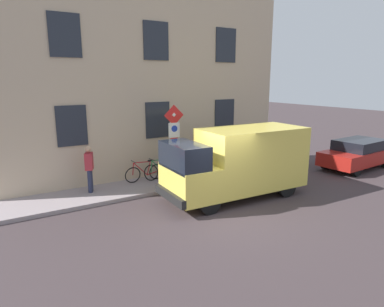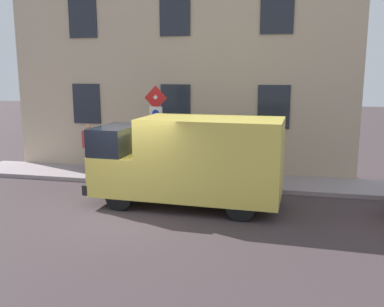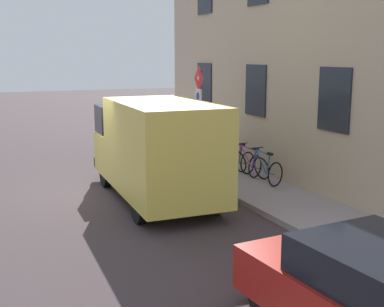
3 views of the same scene
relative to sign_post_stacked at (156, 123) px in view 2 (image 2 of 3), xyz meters
The scene contains 11 objects.
ground_plane 3.46m from the sign_post_stacked, behind, with size 80.00×80.00×0.00m, color #3E3335.
sidewalk_slab 2.18m from the sign_post_stacked, 13.44° to the right, with size 1.99×14.75×0.14m, color gray.
building_facade 2.85m from the sign_post_stacked, ahead, with size 0.75×12.75×7.95m.
sign_post_stacked is the anchor object (origin of this frame).
delivery_van 2.59m from the sign_post_stacked, 140.38° to the right, with size 2.21×5.40×2.50m.
bicycle_blue 2.57m from the sign_post_stacked, 52.59° to the right, with size 0.46×1.71×0.89m.
bicycle_purple 2.17m from the sign_post_stacked, 34.27° to the right, with size 0.47×1.72×0.89m.
bicycle_green 2.01m from the sign_post_stacked, ahead, with size 0.46×1.72×0.89m.
bicycle_red 2.13m from the sign_post_stacked, 29.78° to the left, with size 0.46×1.71×0.89m.
pedestrian 3.31m from the sign_post_stacked, 70.25° to the left, with size 0.47×0.40×1.72m.
litter_bin 1.52m from the sign_post_stacked, 54.24° to the left, with size 0.44×0.44×0.90m, color #2D5133.
Camera 2 is at (-10.29, -3.96, 3.69)m, focal length 39.33 mm.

